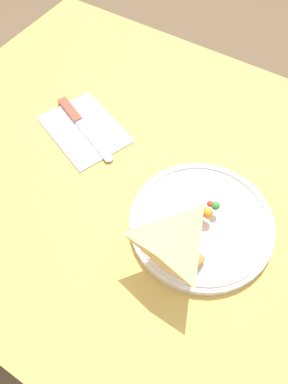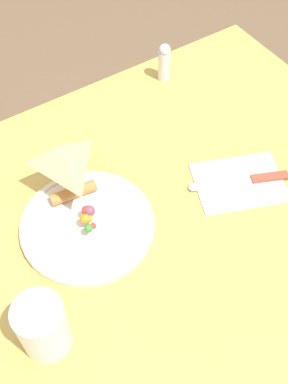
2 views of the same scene
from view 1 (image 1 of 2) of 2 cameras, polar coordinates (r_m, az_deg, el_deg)
ground_plane at (r=1.41m, az=-0.18°, el=-14.70°), size 6.00×6.00×0.00m
dining_table at (r=0.83m, az=-0.29°, el=-1.20°), size 1.02×0.82×0.74m
plate_pizza at (r=0.67m, az=8.62°, el=-4.71°), size 0.26×0.26×0.05m
napkin_folded at (r=0.82m, az=-9.04°, el=9.40°), size 0.22×0.19×0.00m
butter_knife at (r=0.82m, az=-9.46°, el=10.09°), size 0.20×0.10×0.01m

